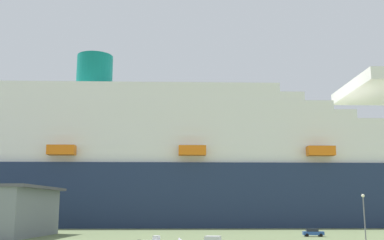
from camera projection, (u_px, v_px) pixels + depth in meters
name	position (u px, v px, depth m)	size (l,w,h in m)	color
ground_plane	(157.00, 234.00, 103.23)	(600.00, 600.00, 0.00)	#66754C
cruise_ship	(184.00, 170.00, 151.65)	(258.62, 40.63, 61.26)	#1E2D4C
street_lamp	(364.00, 211.00, 78.24)	(0.56, 0.56, 8.17)	slate
parked_car_blue_suv	(313.00, 232.00, 95.73)	(4.40, 2.32, 1.58)	#264C99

